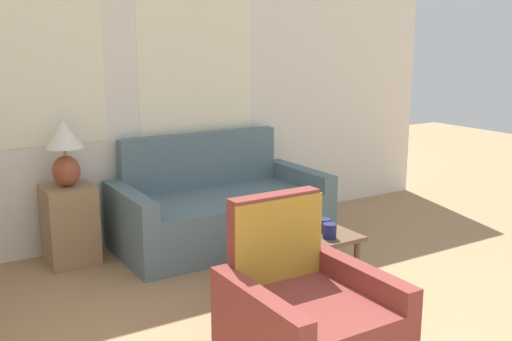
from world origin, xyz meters
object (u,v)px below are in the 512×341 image
at_px(table_lamp, 65,149).
at_px(cup_white, 330,231).
at_px(laptop, 287,228).
at_px(coffee_table, 298,243).
at_px(couch, 218,212).
at_px(cup_yellow, 324,225).
at_px(cup_navy, 312,218).
at_px(armchair, 305,326).

relative_size(table_lamp, cup_white, 4.91).
relative_size(table_lamp, laptop, 1.52).
bearing_deg(laptop, coffee_table, -43.48).
distance_m(couch, laptop, 1.14).
bearing_deg(cup_yellow, table_lamp, 137.01).
bearing_deg(couch, cup_white, -82.97).
xyz_separation_m(cup_navy, cup_white, (-0.09, -0.32, 0.00)).
xyz_separation_m(cup_yellow, cup_white, (-0.07, -0.15, 0.01)).
xyz_separation_m(table_lamp, cup_white, (1.38, -1.49, -0.47)).
height_order(couch, armchair, armchair).
bearing_deg(cup_white, cup_yellow, 65.85).
bearing_deg(cup_white, table_lamp, 132.70).
relative_size(coffee_table, cup_navy, 8.78).
relative_size(table_lamp, coffee_table, 0.62).
bearing_deg(cup_navy, cup_yellow, -97.19).
bearing_deg(couch, laptop, -93.09).
relative_size(table_lamp, cup_yellow, 5.12).
height_order(coffee_table, cup_white, cup_white).
bearing_deg(couch, cup_navy, -76.00).
bearing_deg(cup_yellow, cup_white, -114.15).
xyz_separation_m(couch, armchair, (-0.62, -2.10, 0.01)).
xyz_separation_m(armchair, table_lamp, (-0.59, 2.27, 0.63)).
distance_m(laptop, cup_yellow, 0.29).
xyz_separation_m(armchair, laptop, (0.56, 0.98, 0.16)).
distance_m(couch, cup_navy, 1.04).
height_order(table_lamp, coffee_table, table_lamp).
height_order(laptop, cup_white, laptop).
bearing_deg(couch, table_lamp, 171.82).
bearing_deg(cup_white, couch, 97.03).
bearing_deg(cup_navy, cup_white, -105.45).
xyz_separation_m(couch, table_lamp, (-1.21, 0.17, 0.64)).
distance_m(armchair, laptop, 1.14).
height_order(table_lamp, cup_navy, table_lamp).
bearing_deg(table_lamp, armchair, -75.42).
bearing_deg(cup_yellow, laptop, 170.80).
xyz_separation_m(couch, cup_white, (0.16, -1.32, 0.17)).
bearing_deg(coffee_table, cup_navy, 34.59).
bearing_deg(couch, coffee_table, -90.21).
distance_m(cup_yellow, cup_white, 0.16).
bearing_deg(cup_white, armchair, -135.06).
height_order(table_lamp, cup_yellow, table_lamp).
distance_m(couch, cup_white, 1.34).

